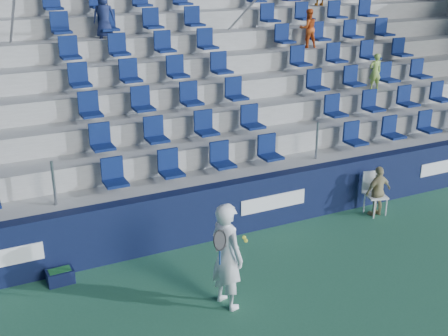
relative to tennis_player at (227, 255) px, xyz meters
name	(u,v)px	position (x,y,z in m)	size (l,w,h in m)	color
ground	(286,317)	(0.73, -0.79, -0.96)	(70.00, 70.00, 0.00)	#2B6647
sponsor_wall	(208,213)	(0.73, 2.36, -0.36)	(24.00, 0.32, 1.20)	#0E1535
grandstand	(132,92)	(0.72, 7.46, 1.17)	(24.00, 8.17, 6.63)	#AAAAA5
tennis_player	(227,255)	(0.00, 0.00, 0.00)	(0.71, 0.79, 1.92)	white
line_judge_chair	(374,190)	(4.74, 1.87, -0.39)	(0.54, 0.56, 1.01)	white
line_judge	(378,191)	(4.74, 1.71, -0.36)	(0.71, 0.29, 1.20)	tan
ball_bin	(60,276)	(-2.46, 1.96, -0.81)	(0.49, 0.33, 0.27)	#10173B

